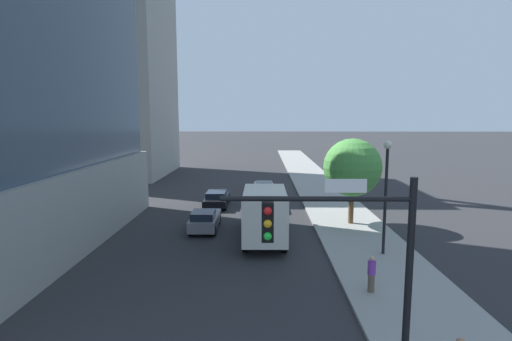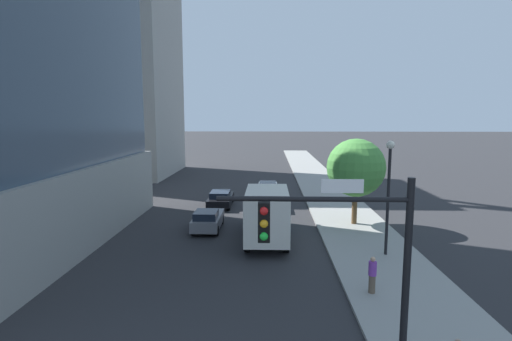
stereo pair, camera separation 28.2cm
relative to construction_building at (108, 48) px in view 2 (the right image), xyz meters
The scene contains 11 objects.
sidewalk 39.29m from the construction_building, 42.58° to the right, with size 4.99×120.00×0.15m, color gray.
construction_building is the anchor object (origin of this frame).
traffic_light_pole 48.34m from the construction_building, 61.19° to the right, with size 5.17×0.48×5.79m.
street_lamp 42.46m from the construction_building, 48.63° to the right, with size 0.44×0.44×6.12m.
street_tree 38.02m from the construction_building, 42.58° to the right, with size 3.97×3.97×5.90m.
car_black 29.40m from the construction_building, 48.56° to the right, with size 1.87×4.55×1.34m.
car_white 29.18m from the construction_building, 34.04° to the right, with size 1.83×4.51×1.41m.
car_silver 32.17m from the construction_building, 43.35° to the right, with size 1.94×4.28×1.42m.
car_gray 34.32m from the construction_building, 57.33° to the right, with size 1.74×4.04×1.44m.
box_truck 37.36m from the construction_building, 53.51° to the right, with size 2.48×7.49×3.20m.
pedestrian_purple_shirt 45.83m from the construction_building, 54.75° to the right, with size 0.34×0.34×1.57m.
Camera 2 is at (2.33, -6.89, 7.49)m, focal length 27.55 mm.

